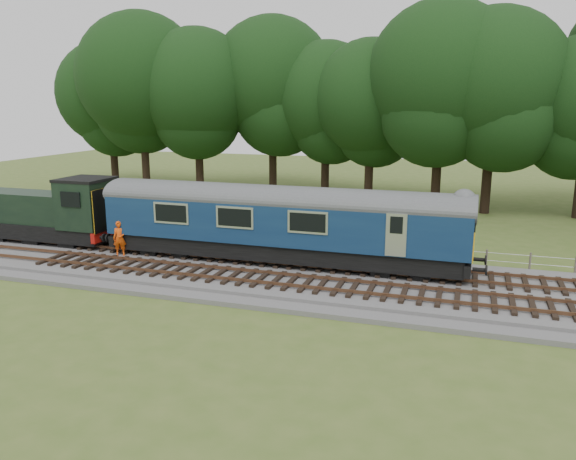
% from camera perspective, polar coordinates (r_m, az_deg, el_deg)
% --- Properties ---
extents(ground, '(120.00, 120.00, 0.00)m').
position_cam_1_polar(ground, '(25.48, 10.54, -5.88)').
color(ground, '#445C22').
rests_on(ground, ground).
extents(ballast, '(70.00, 7.00, 0.35)m').
position_cam_1_polar(ballast, '(25.42, 10.55, -5.51)').
color(ballast, '#4C4C4F').
rests_on(ballast, ground).
extents(track_north, '(67.20, 2.40, 0.21)m').
position_cam_1_polar(track_north, '(26.68, 10.98, -4.11)').
color(track_north, black).
rests_on(track_north, ballast).
extents(track_south, '(67.20, 2.40, 0.21)m').
position_cam_1_polar(track_south, '(23.84, 10.05, -6.13)').
color(track_south, black).
rests_on(track_south, ballast).
extents(fence, '(64.00, 0.12, 1.00)m').
position_cam_1_polar(fence, '(29.75, 11.71, -3.20)').
color(fence, '#6B6054').
rests_on(fence, ground).
extents(tree_line, '(70.00, 8.00, 18.00)m').
position_cam_1_polar(tree_line, '(46.78, 14.18, 2.49)').
color(tree_line, black).
rests_on(tree_line, ground).
extents(dmu_railcar, '(18.05, 2.86, 3.88)m').
position_cam_1_polar(dmu_railcar, '(27.37, -0.78, 1.29)').
color(dmu_railcar, black).
rests_on(dmu_railcar, ground).
extents(shunter_loco, '(8.92, 2.60, 3.38)m').
position_cam_1_polar(shunter_loco, '(34.52, -23.23, 1.59)').
color(shunter_loco, black).
rests_on(shunter_loco, ground).
extents(worker, '(0.78, 0.68, 1.81)m').
position_cam_1_polar(worker, '(30.13, -16.73, -0.81)').
color(worker, '#EE4C0C').
rests_on(worker, ballast).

